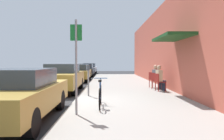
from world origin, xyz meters
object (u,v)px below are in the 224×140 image
object	(u,v)px
cafe_chair_1	(156,80)
cafe_chair_2	(153,79)
seated_patron_0	(160,77)
parked_car_4	(90,68)
street_sign	(76,59)
parked_car_3	(86,70)
bicycle_0	(100,95)
seated_patron_1	(157,76)
parking_meter	(88,78)
cafe_chair_0	(159,81)
parked_car_0	(19,94)
parked_car_1	(63,77)
parked_car_2	(78,72)

from	to	relation	value
cafe_chair_1	cafe_chair_2	bearing A→B (deg)	89.97
seated_patron_0	cafe_chair_1	size ratio (longest dim) A/B	1.48
cafe_chair_2	parked_car_4	bearing A→B (deg)	106.09
street_sign	cafe_chair_2	world-z (taller)	street_sign
parked_car_3	bicycle_0	size ratio (longest dim) A/B	2.57
seated_patron_0	seated_patron_1	size ratio (longest dim) A/B	1.00
parked_car_3	parking_meter	size ratio (longest dim) A/B	3.33
cafe_chair_0	cafe_chair_2	world-z (taller)	same
bicycle_0	seated_patron_1	xyz separation A→B (m)	(2.85, 4.51, 0.34)
parked_car_3	seated_patron_1	bearing A→B (deg)	-68.13
bicycle_0	seated_patron_1	size ratio (longest dim) A/B	1.33
parked_car_0	street_sign	distance (m)	1.76
parked_car_1	street_sign	xyz separation A→B (m)	(1.50, -5.56, 0.88)
cafe_chair_0	street_sign	bearing A→B (deg)	-125.57
parked_car_0	parked_car_1	bearing A→B (deg)	90.00
street_sign	cafe_chair_0	bearing A→B (deg)	54.43
parked_car_0	cafe_chair_0	distance (m)	6.96
parking_meter	street_sign	bearing A→B (deg)	-90.86
parked_car_2	cafe_chair_1	bearing A→B (deg)	-52.32
cafe_chair_0	cafe_chair_2	xyz separation A→B (m)	(0.00, 1.50, 0.00)
parked_car_1	parking_meter	xyz separation A→B (m)	(1.55, -2.24, 0.13)
seated_patron_0	parked_car_2	bearing A→B (deg)	124.85
bicycle_0	seated_patron_0	bearing A→B (deg)	52.44
seated_patron_1	parked_car_2	bearing A→B (deg)	128.08
parking_meter	seated_patron_1	bearing A→B (deg)	33.44
parked_car_4	seated_patron_1	size ratio (longest dim) A/B	3.41
cafe_chair_1	seated_patron_0	bearing A→B (deg)	-85.81
parking_meter	bicycle_0	distance (m)	2.35
parked_car_2	cafe_chair_2	size ratio (longest dim) A/B	5.06
parked_car_2	seated_patron_1	xyz separation A→B (m)	(4.98, -6.35, 0.10)
parked_car_2	parked_car_4	bearing A→B (deg)	90.00
parked_car_0	parked_car_4	size ratio (longest dim) A/B	1.00
parked_car_4	parking_meter	bearing A→B (deg)	-85.57
parked_car_1	cafe_chair_2	xyz separation A→B (m)	(4.92, 0.71, -0.14)
parked_car_0	parking_meter	size ratio (longest dim) A/B	3.33
parked_car_4	cafe_chair_2	xyz separation A→B (m)	(4.92, -17.05, -0.10)
parked_car_3	cafe_chair_1	distance (m)	13.35
parking_meter	cafe_chair_2	distance (m)	4.49
cafe_chair_1	seated_patron_1	world-z (taller)	seated_patron_1
parked_car_2	parking_meter	bearing A→B (deg)	-79.80
parked_car_1	parked_car_3	xyz separation A→B (m)	(0.00, 12.42, -0.05)
parked_car_0	parking_meter	bearing A→B (deg)	65.97
bicycle_0	cafe_chair_0	distance (m)	4.64
parked_car_2	parked_car_3	xyz separation A→B (m)	(-0.00, 6.05, 0.00)
parked_car_2	parked_car_0	bearing A→B (deg)	-90.00
cafe_chair_0	parked_car_2	bearing A→B (deg)	124.48
cafe_chair_1	bicycle_0	bearing A→B (deg)	-121.93
street_sign	cafe_chair_0	xyz separation A→B (m)	(3.42, 4.78, -1.02)
parked_car_3	street_sign	distance (m)	18.07
parked_car_3	seated_patron_0	world-z (taller)	seated_patron_0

